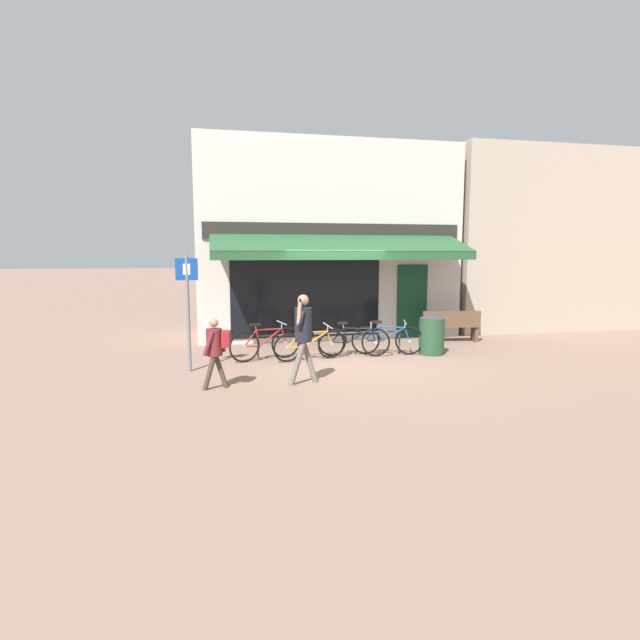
{
  "coord_description": "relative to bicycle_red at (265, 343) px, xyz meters",
  "views": [
    {
      "loc": [
        -2.95,
        -10.66,
        2.4
      ],
      "look_at": [
        -0.82,
        -0.69,
        1.05
      ],
      "focal_mm": 28.0,
      "sensor_mm": 36.0,
      "label": 1
    }
  ],
  "objects": [
    {
      "name": "pedestrian_adult",
      "position": [
        0.48,
        -2.21,
        0.65
      ],
      "size": [
        0.59,
        0.48,
        1.68
      ],
      "rotation": [
        0.0,
        0.0,
        3.0
      ],
      "color": "slate",
      "rests_on": "ground_plane"
    },
    {
      "name": "bike_rack_rail",
      "position": [
        1.55,
        0.1,
        0.09
      ],
      "size": [
        3.52,
        0.04,
        0.57
      ],
      "color": "#47494F",
      "rests_on": "ground_plane"
    },
    {
      "name": "bicycle_red",
      "position": [
        0.0,
        0.0,
        0.0
      ],
      "size": [
        1.68,
        0.63,
        0.87
      ],
      "rotation": [
        0.06,
        0.0,
        0.3
      ],
      "color": "black",
      "rests_on": "ground_plane"
    },
    {
      "name": "bicycle_blue",
      "position": [
        2.92,
        0.03,
        -0.02
      ],
      "size": [
        1.69,
        0.65,
        0.83
      ],
      "rotation": [
        0.05,
        0.0,
        -0.27
      ],
      "color": "black",
      "rests_on": "ground_plane"
    },
    {
      "name": "park_bench",
      "position": [
        5.2,
        1.32,
        0.08
      ],
      "size": [
        1.64,
        0.65,
        0.87
      ],
      "rotation": [
        0.0,
        0.0,
        -0.13
      ],
      "color": "brown",
      "rests_on": "ground_plane"
    },
    {
      "name": "shop_front",
      "position": [
        2.18,
        3.66,
        2.37
      ],
      "size": [
        7.47,
        4.51,
        5.52
      ],
      "color": "beige",
      "rests_on": "ground_plane"
    },
    {
      "name": "ground_plane",
      "position": [
        1.83,
        -0.49,
        -0.39
      ],
      "size": [
        160.0,
        160.0,
        0.0
      ],
      "primitive_type": "plane",
      "color": "#846656"
    },
    {
      "name": "litter_bin",
      "position": [
        3.99,
        -0.14,
        0.11
      ],
      "size": [
        0.61,
        0.61,
        0.99
      ],
      "color": "#23472D",
      "rests_on": "ground_plane"
    },
    {
      "name": "parking_sign",
      "position": [
        -1.64,
        -0.75,
        1.07
      ],
      "size": [
        0.44,
        0.07,
        2.38
      ],
      "color": "slate",
      "rests_on": "ground_plane"
    },
    {
      "name": "bicycle_orange",
      "position": [
        0.98,
        -0.24,
        -0.03
      ],
      "size": [
        1.73,
        0.51,
        0.83
      ],
      "rotation": [
        0.12,
        0.0,
        0.19
      ],
      "color": "black",
      "rests_on": "ground_plane"
    },
    {
      "name": "bicycle_black",
      "position": [
        2.08,
        0.03,
        -0.02
      ],
      "size": [
        1.68,
        0.59,
        0.82
      ],
      "rotation": [
        -0.05,
        0.0,
        -0.26
      ],
      "color": "black",
      "rests_on": "ground_plane"
    },
    {
      "name": "neighbour_building",
      "position": [
        9.76,
        4.18,
        2.43
      ],
      "size": [
        7.29,
        4.0,
        5.64
      ],
      "color": "tan",
      "rests_on": "ground_plane"
    },
    {
      "name": "pedestrian_child",
      "position": [
        -1.1,
        -2.24,
        0.41
      ],
      "size": [
        0.54,
        0.39,
        1.29
      ],
      "rotation": [
        0.0,
        0.0,
        2.96
      ],
      "color": "#47382D",
      "rests_on": "ground_plane"
    }
  ]
}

